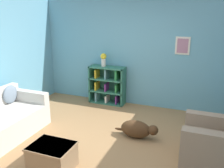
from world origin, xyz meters
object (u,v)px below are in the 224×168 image
at_px(coffee_table, 52,156).
at_px(vase, 104,59).
at_px(bookshelf, 108,85).
at_px(dog, 137,129).
at_px(recliner_chair, 223,144).

height_order(coffee_table, vase, vase).
xyz_separation_m(bookshelf, vase, (-0.10, -0.02, 0.67)).
bearing_deg(vase, bookshelf, 13.31).
height_order(coffee_table, dog, coffee_table).
relative_size(bookshelf, coffee_table, 1.47).
bearing_deg(bookshelf, recliner_chair, -34.39).
xyz_separation_m(coffee_table, dog, (0.94, 1.39, -0.04)).
relative_size(dog, vase, 2.62).
height_order(dog, vase, vase).
height_order(bookshelf, vase, vase).
bearing_deg(dog, recliner_chair, -13.01).
distance_m(coffee_table, dog, 1.68).
distance_m(coffee_table, vase, 3.03).
relative_size(coffee_table, dog, 0.75).
bearing_deg(recliner_chair, dog, 166.99).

